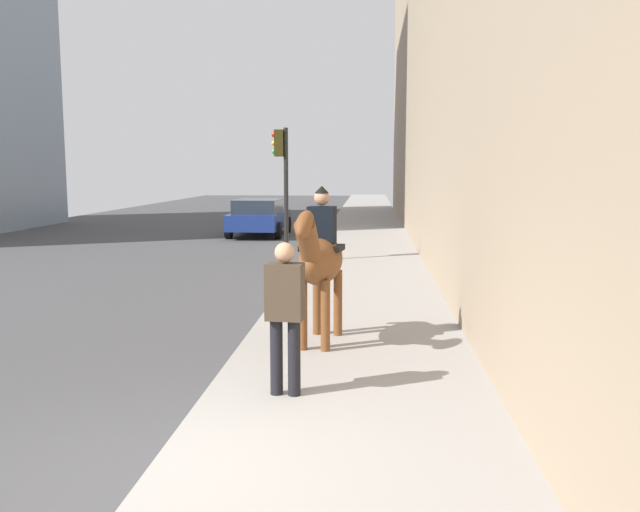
# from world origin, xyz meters

# --- Properties ---
(sidewalk_slab) EXTENTS (120.00, 3.28, 0.12)m
(sidewalk_slab) POSITION_xyz_m (0.00, -1.64, 0.06)
(sidewalk_slab) COLOR gray
(sidewalk_slab) RESTS_ON ground
(mounted_horse_near) EXTENTS (2.15, 0.77, 2.25)m
(mounted_horse_near) POSITION_xyz_m (4.11, -1.14, 1.35)
(mounted_horse_near) COLOR brown
(mounted_horse_near) RESTS_ON sidewalk_slab
(pedestrian_greeting) EXTENTS (0.30, 0.42, 1.70)m
(pedestrian_greeting) POSITION_xyz_m (1.90, -0.92, 1.10)
(pedestrian_greeting) COLOR black
(pedestrian_greeting) RESTS_ON sidewalk_slab
(car_near_lane) EXTENTS (4.32, 2.13, 1.44)m
(car_near_lane) POSITION_xyz_m (20.67, 2.49, 0.76)
(car_near_lane) COLOR navy
(car_near_lane) RESTS_ON ground
(traffic_light_near_curb) EXTENTS (0.20, 0.44, 3.68)m
(traffic_light_near_curb) POSITION_xyz_m (12.53, 0.49, 2.47)
(traffic_light_near_curb) COLOR black
(traffic_light_near_curb) RESTS_ON ground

